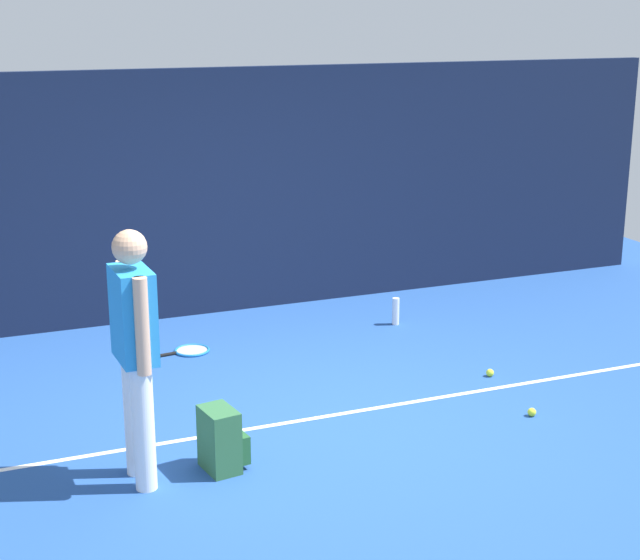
# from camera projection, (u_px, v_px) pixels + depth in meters

# --- Properties ---
(ground_plane) EXTENTS (12.00, 12.00, 0.00)m
(ground_plane) POSITION_uv_depth(u_px,v_px,m) (340.00, 420.00, 7.33)
(ground_plane) COLOR #234C93
(back_fence) EXTENTS (10.00, 0.10, 2.46)m
(back_fence) POSITION_uv_depth(u_px,v_px,m) (223.00, 193.00, 9.67)
(back_fence) COLOR #141E38
(back_fence) RESTS_ON ground
(court_line) EXTENTS (9.00, 0.05, 0.00)m
(court_line) POSITION_uv_depth(u_px,v_px,m) (335.00, 415.00, 7.41)
(court_line) COLOR white
(court_line) RESTS_ON ground
(tennis_player) EXTENTS (0.24, 0.53, 1.70)m
(tennis_player) POSITION_uv_depth(u_px,v_px,m) (135.00, 342.00, 6.13)
(tennis_player) COLOR white
(tennis_player) RESTS_ON ground
(tennis_racket) EXTENTS (0.63, 0.36, 0.03)m
(tennis_racket) POSITION_uv_depth(u_px,v_px,m) (189.00, 351.00, 8.77)
(tennis_racket) COLOR black
(tennis_racket) RESTS_ON ground
(backpack) EXTENTS (0.32, 0.33, 0.44)m
(backpack) POSITION_uv_depth(u_px,v_px,m) (222.00, 440.00, 6.49)
(backpack) COLOR #2D6038
(backpack) RESTS_ON ground
(tennis_ball_near_player) EXTENTS (0.07, 0.07, 0.07)m
(tennis_ball_near_player) POSITION_uv_depth(u_px,v_px,m) (490.00, 373.00, 8.18)
(tennis_ball_near_player) COLOR #CCE033
(tennis_ball_near_player) RESTS_ON ground
(tennis_ball_by_fence) EXTENTS (0.07, 0.07, 0.07)m
(tennis_ball_by_fence) POSITION_uv_depth(u_px,v_px,m) (532.00, 412.00, 7.39)
(tennis_ball_by_fence) COLOR #CCE033
(tennis_ball_by_fence) RESTS_ON ground
(water_bottle) EXTENTS (0.07, 0.07, 0.27)m
(water_bottle) POSITION_uv_depth(u_px,v_px,m) (396.00, 311.00, 9.51)
(water_bottle) COLOR white
(water_bottle) RESTS_ON ground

